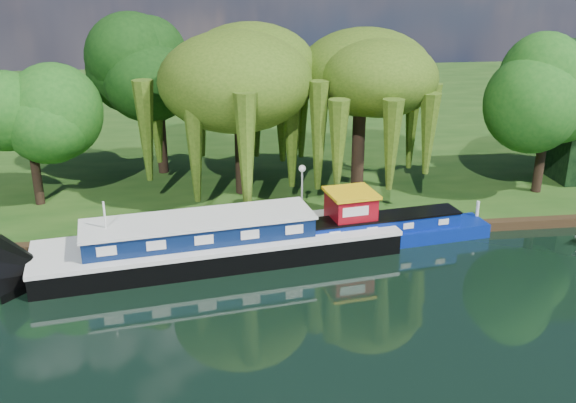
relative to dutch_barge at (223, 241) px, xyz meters
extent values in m
plane|color=black|center=(3.66, -6.51, -0.84)|extent=(120.00, 120.00, 0.00)
cube|color=#183D10|center=(3.66, 27.49, -0.62)|extent=(120.00, 52.00, 0.45)
cube|color=black|center=(-0.14, -0.02, -0.44)|extent=(16.33, 5.99, 1.06)
cube|color=silver|center=(-0.14, -0.02, 0.18)|extent=(16.43, 6.08, 0.20)
cube|color=#0B1B43|center=(-1.01, -0.16, 0.71)|extent=(10.18, 4.07, 0.84)
cube|color=silver|center=(-1.01, -0.16, 1.18)|extent=(10.38, 4.27, 0.11)
cube|color=maroon|center=(6.00, 0.94, 0.95)|extent=(2.23, 2.23, 1.33)
cube|color=gold|center=(6.00, 0.94, 1.69)|extent=(2.49, 2.49, 0.14)
cylinder|color=silver|center=(-4.87, -0.77, 1.35)|extent=(0.09, 0.09, 2.13)
cube|color=navy|center=(7.62, 0.76, -0.56)|extent=(10.51, 3.26, 0.78)
cube|color=navy|center=(7.62, 0.76, 0.16)|extent=(7.37, 2.37, 0.65)
cube|color=black|center=(7.62, 0.76, 0.52)|extent=(7.47, 2.46, 0.09)
cube|color=silver|center=(5.02, -0.31, 0.19)|extent=(0.52, 0.12, 0.28)
cube|color=silver|center=(6.82, -0.04, 0.19)|extent=(0.52, 0.12, 0.28)
cube|color=silver|center=(8.61, 0.24, 0.19)|extent=(0.52, 0.12, 0.28)
cube|color=silver|center=(10.41, 0.51, 0.19)|extent=(0.52, 0.12, 0.28)
imported|color=maroon|center=(-2.25, -0.73, -0.84)|extent=(4.17, 3.58, 0.73)
cylinder|color=black|center=(1.32, 7.53, 2.19)|extent=(0.67, 0.67, 5.17)
ellipsoid|color=#2E4E10|center=(1.32, 7.53, 5.92)|extent=(7.21, 7.21, 4.66)
cylinder|color=black|center=(7.72, 6.97, 2.00)|extent=(0.68, 0.68, 4.78)
ellipsoid|color=#2E4E10|center=(7.72, 6.97, 5.45)|extent=(6.53, 6.53, 4.22)
cylinder|color=black|center=(-9.47, 7.09, 2.28)|extent=(0.43, 0.43, 5.34)
ellipsoid|color=#154E13|center=(-9.47, 7.09, 4.46)|extent=(4.37, 4.37, 4.37)
cylinder|color=black|center=(-3.24, 11.81, 2.92)|extent=(0.60, 0.60, 6.62)
ellipsoid|color=black|center=(-3.24, 11.81, 5.62)|extent=(5.29, 5.29, 5.29)
cylinder|color=black|center=(17.70, 5.59, 2.47)|extent=(0.54, 0.54, 5.72)
ellipsoid|color=#154E13|center=(17.70, 5.59, 4.81)|extent=(4.57, 4.57, 4.57)
cylinder|color=silver|center=(4.16, 3.99, 0.71)|extent=(0.10, 0.10, 2.20)
sphere|color=white|center=(4.16, 3.99, 1.99)|extent=(0.36, 0.36, 0.36)
cylinder|color=silver|center=(-6.34, 1.89, 0.11)|extent=(0.16, 0.16, 1.00)
cylinder|color=silver|center=(-0.34, 1.89, 0.11)|extent=(0.16, 0.16, 1.00)
cylinder|color=silver|center=(6.66, 1.89, 0.11)|extent=(0.16, 0.16, 1.00)
cylinder|color=silver|center=(12.66, 1.89, 0.11)|extent=(0.16, 0.16, 1.00)
camera|label=1|loc=(-0.45, -26.30, 11.70)|focal=40.00mm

